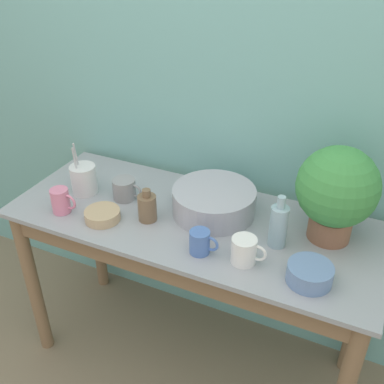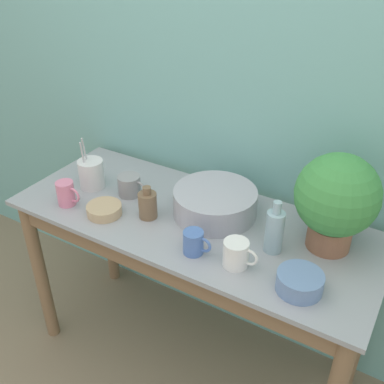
{
  "view_description": "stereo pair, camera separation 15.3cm",
  "coord_description": "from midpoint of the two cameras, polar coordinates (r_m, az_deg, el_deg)",
  "views": [
    {
      "loc": [
        0.6,
        -1.01,
        1.83
      ],
      "look_at": [
        0.0,
        0.29,
        0.93
      ],
      "focal_mm": 42.0,
      "sensor_mm": 36.0,
      "label": 1
    },
    {
      "loc": [
        0.74,
        -0.94,
        1.83
      ],
      "look_at": [
        0.0,
        0.29,
        0.93
      ],
      "focal_mm": 42.0,
      "sensor_mm": 36.0,
      "label": 2
    }
  ],
  "objects": [
    {
      "name": "potted_plant",
      "position": [
        1.6,
        20.51,
        -0.87
      ],
      "size": [
        0.29,
        0.29,
        0.36
      ],
      "color": "#8C5B42",
      "rests_on": "counter_table"
    },
    {
      "name": "utensil_cup",
      "position": [
        1.96,
        -10.49,
        2.26
      ],
      "size": [
        0.11,
        0.11,
        0.23
      ],
      "color": "silver",
      "rests_on": "counter_table"
    },
    {
      "name": "mug_grey",
      "position": [
        1.89,
        -5.64,
        0.77
      ],
      "size": [
        0.13,
        0.1,
        0.09
      ],
      "color": "gray",
      "rests_on": "counter_table"
    },
    {
      "name": "mug_white",
      "position": [
        1.53,
        8.57,
        -7.87
      ],
      "size": [
        0.12,
        0.09,
        0.1
      ],
      "color": "white",
      "rests_on": "counter_table"
    },
    {
      "name": "mug_blue",
      "position": [
        1.56,
        3.08,
        -6.51
      ],
      "size": [
        0.11,
        0.07,
        0.09
      ],
      "color": "#4C70B7",
      "rests_on": "counter_table"
    },
    {
      "name": "bowl_small_blue",
      "position": [
        1.49,
        16.46,
        -11.02
      ],
      "size": [
        0.15,
        0.15,
        0.06
      ],
      "color": "#6684B2",
      "rests_on": "counter_table"
    },
    {
      "name": "mug_pink",
      "position": [
        1.86,
        -13.43,
        -0.24
      ],
      "size": [
        0.11,
        0.07,
        0.1
      ],
      "color": "pink",
      "rests_on": "counter_table"
    },
    {
      "name": "wall_back",
      "position": [
        1.86,
        8.08,
        11.85
      ],
      "size": [
        6.0,
        0.05,
        2.4
      ],
      "color": "#70ADA8",
      "rests_on": "ground_plane"
    },
    {
      "name": "bowl_small_tan",
      "position": [
        1.79,
        -8.69,
        -2.31
      ],
      "size": [
        0.14,
        0.14,
        0.04
      ],
      "color": "tan",
      "rests_on": "counter_table"
    },
    {
      "name": "bottle_tall",
      "position": [
        1.59,
        13.17,
        -4.89
      ],
      "size": [
        0.06,
        0.06,
        0.2
      ],
      "color": "#93B2BC",
      "rests_on": "counter_table"
    },
    {
      "name": "bottle_short",
      "position": [
        1.74,
        -3.15,
        -1.67
      ],
      "size": [
        0.07,
        0.07,
        0.13
      ],
      "color": "brown",
      "rests_on": "counter_table"
    },
    {
      "name": "counter_table",
      "position": [
        1.84,
        2.0,
        -7.91
      ],
      "size": [
        1.46,
        0.59,
        0.81
      ],
      "color": "#846647",
      "rests_on": "ground_plane"
    },
    {
      "name": "bowl_wash_large",
      "position": [
        1.76,
        5.43,
        -1.4
      ],
      "size": [
        0.33,
        0.33,
        0.1
      ],
      "color": "#A8A8B2",
      "rests_on": "counter_table"
    }
  ]
}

